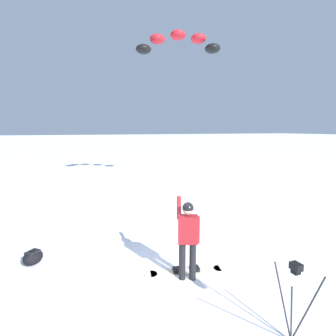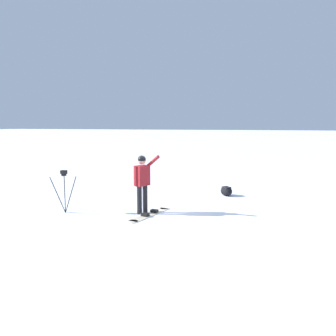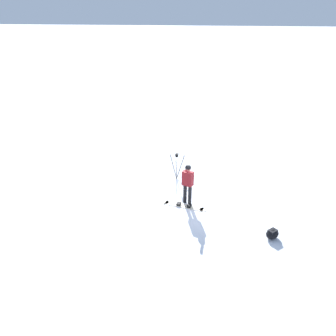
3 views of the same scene
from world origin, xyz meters
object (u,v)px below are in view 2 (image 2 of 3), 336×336
Objects in this scene: snowboard at (150,214)px; camera_tripod at (64,182)px; gear_bag_large at (226,191)px; snowboarder at (142,178)px.

camera_tripod reaches higher than snowboard.
gear_bag_large is (-3.17, 1.65, 0.15)m from snowboard.
snowboard is 2.61m from camera_tripod.
snowboard is 3.58m from gear_bag_large.
camera_tripod is (0.69, -2.13, -0.12)m from snowboarder.
gear_bag_large is 5.57m from camera_tripod.
snowboarder is 2.24m from camera_tripod.
snowboard is 3.05× the size of gear_bag_large.
snowboarder is 0.93× the size of snowboard.
snowboard is 1.47× the size of camera_tripod.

